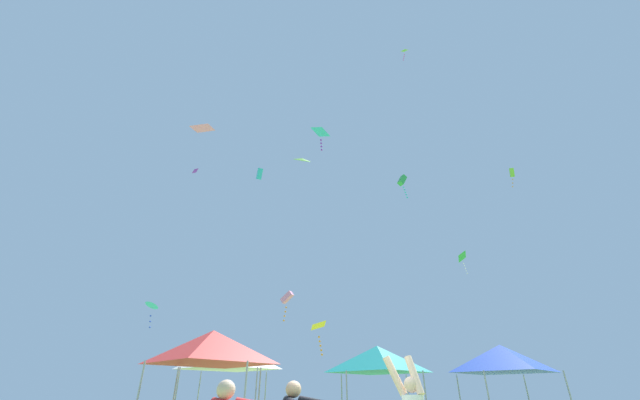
{
  "coord_description": "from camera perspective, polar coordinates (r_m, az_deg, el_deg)",
  "views": [
    {
      "loc": [
        -0.48,
        -6.4,
        1.5
      ],
      "look_at": [
        -0.19,
        16.7,
        13.71
      ],
      "focal_mm": 20.73,
      "sensor_mm": 36.0,
      "label": 1
    }
  ],
  "objects": [
    {
      "name": "kite_lime_box",
      "position": [
        39.28,
        27.51,
        3.72
      ],
      "size": [
        0.58,
        0.73,
        1.98
      ],
      "color": "#75D138"
    },
    {
      "name": "canopy_tent_white",
      "position": [
        17.34,
        -13.92,
        -22.29
      ],
      "size": [
        3.26,
        3.26,
        3.49
      ],
      "color": "#9E9EA3",
      "rests_on": "ground"
    },
    {
      "name": "kite_purple_diamond",
      "position": [
        43.57,
        -18.75,
        4.31
      ],
      "size": [
        0.54,
        0.49,
        0.52
      ],
      "color": "purple"
    },
    {
      "name": "kite_lime_delta",
      "position": [
        31.29,
        -2.78,
        6.28
      ],
      "size": [
        1.91,
        1.81,
        1.01
      ],
      "color": "#75D138"
    },
    {
      "name": "kite_pink_diamond",
      "position": [
        20.17,
        -17.75,
        10.65
      ],
      "size": [
        1.27,
        1.27,
        0.47
      ],
      "color": "pink"
    },
    {
      "name": "kite_pink_box",
      "position": [
        26.61,
        -5.12,
        -14.86
      ],
      "size": [
        1.0,
        0.76,
        2.07
      ],
      "color": "pink"
    },
    {
      "name": "kite_green_diamond",
      "position": [
        30.74,
        21.07,
        -8.32
      ],
      "size": [
        0.79,
        0.83,
        1.66
      ],
      "color": "green"
    },
    {
      "name": "kite_cyan_box",
      "position": [
        36.64,
        -9.31,
        4.01
      ],
      "size": [
        0.75,
        1.01,
        1.15
      ],
      "color": "#2DB7CC"
    },
    {
      "name": "canopy_tent_red",
      "position": [
        12.94,
        -16.38,
        -20.94
      ],
      "size": [
        3.12,
        3.12,
        3.34
      ],
      "color": "#9E9EA3",
      "rests_on": "ground"
    },
    {
      "name": "kite_cyan_diamond",
      "position": [
        27.11,
        0.15,
        10.36
      ],
      "size": [
        1.22,
        0.97,
        2.2
      ],
      "color": "#2DB7CC"
    },
    {
      "name": "kite_cyan_delta",
      "position": [
        40.21,
        -24.49,
        -14.59
      ],
      "size": [
        1.82,
        1.81,
        2.52
      ],
      "color": "#2DB7CC"
    },
    {
      "name": "kite_green_box",
      "position": [
        32.98,
        12.59,
        2.88
      ],
      "size": [
        0.99,
        0.81,
        2.48
      ],
      "color": "green"
    },
    {
      "name": "canopy_tent_teal",
      "position": [
        15.94,
        8.91,
        -23.09
      ],
      "size": [
        3.02,
        3.02,
        3.23
      ],
      "color": "#9E9EA3",
      "rests_on": "ground"
    },
    {
      "name": "canopy_tent_blue",
      "position": [
        16.38,
        26.3,
        -21.08
      ],
      "size": [
        2.97,
        2.97,
        3.17
      ],
      "color": "#9E9EA3",
      "rests_on": "ground"
    },
    {
      "name": "kite_yellow_diamond",
      "position": [
        33.23,
        -0.25,
        -19.02
      ],
      "size": [
        1.67,
        1.69,
        2.7
      ],
      "color": "yellow"
    },
    {
      "name": "kite_lime_diamond",
      "position": [
        32.69,
        12.89,
        21.56
      ],
      "size": [
        0.58,
        0.66,
        1.33
      ],
      "color": "#75D138"
    }
  ]
}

